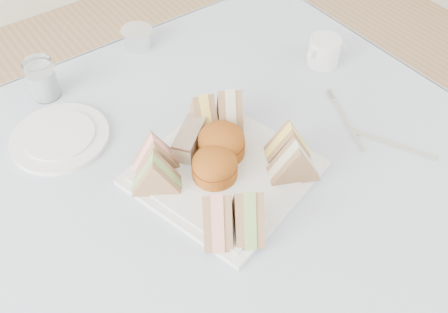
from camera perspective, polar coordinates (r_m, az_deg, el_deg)
table at (r=1.24m, az=1.32°, el=-13.11°), size 0.90×0.90×0.74m
tablecloth at (r=0.93m, az=1.71°, el=-1.95°), size 1.02×1.02×0.01m
serving_plate at (r=0.92m, az=0.00°, el=-1.83°), size 0.35×0.35×0.01m
sandwich_fl_a at (r=0.81m, az=-0.81°, el=-6.32°), size 0.09×0.11×0.09m
sandwich_fl_b at (r=0.81m, az=2.80°, el=-5.98°), size 0.09×0.11×0.09m
sandwich_fr_a at (r=0.93m, az=7.42°, el=1.85°), size 0.10×0.08×0.08m
sandwich_fr_b at (r=0.89m, az=8.09°, el=-0.38°), size 0.10×0.08×0.08m
sandwich_bl_a at (r=0.87m, az=-7.88°, el=-1.84°), size 0.10×0.08×0.08m
sandwich_bl_b at (r=0.91m, az=-7.93°, el=0.53°), size 0.09×0.07×0.08m
sandwich_br_a at (r=0.98m, az=0.67°, el=5.69°), size 0.09×0.11×0.09m
sandwich_br_b at (r=0.97m, az=-2.33°, el=5.29°), size 0.07×0.10×0.08m
scone_left at (r=0.89m, az=-1.08°, el=-1.04°), size 0.09×0.09×0.06m
scone_right at (r=0.93m, az=-0.31°, el=1.65°), size 0.12×0.12×0.06m
pastry_slice at (r=0.94m, az=-3.95°, el=1.96°), size 0.10×0.09×0.04m
side_plate at (r=1.04m, az=-18.22°, el=2.08°), size 0.26×0.26×0.01m
water_glass at (r=1.13m, az=-20.08°, el=8.32°), size 0.06×0.06×0.09m
tea_strainer at (r=1.23m, az=-9.85°, el=13.13°), size 0.08×0.08×0.04m
knife at (r=1.03m, az=18.70°, el=1.32°), size 0.09×0.16×0.00m
fork at (r=1.05m, az=14.00°, el=3.52°), size 0.07×0.15×0.00m
creamer_jug at (r=1.18m, az=11.37°, el=11.70°), size 0.07×0.07×0.06m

